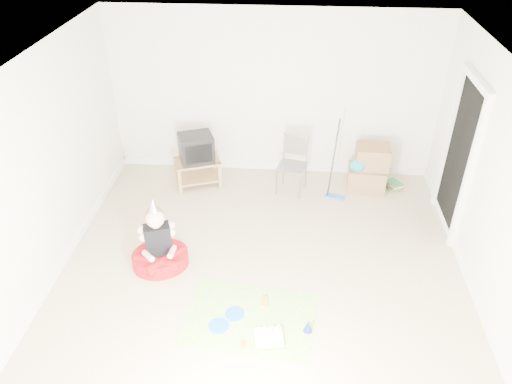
# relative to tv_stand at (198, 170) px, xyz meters

# --- Properties ---
(ground) EXTENTS (5.00, 5.00, 0.00)m
(ground) POSITION_rel_tv_stand_xyz_m (1.13, -1.94, -0.25)
(ground) COLOR #C6B18E
(ground) RESTS_ON ground
(doorway_recess) EXTENTS (0.02, 0.90, 2.05)m
(doorway_recess) POSITION_rel_tv_stand_xyz_m (3.61, -0.74, 0.77)
(doorway_recess) COLOR black
(doorway_recess) RESTS_ON ground
(tv_stand) EXTENTS (0.78, 0.63, 0.42)m
(tv_stand) POSITION_rel_tv_stand_xyz_m (0.00, 0.00, 0.00)
(tv_stand) COLOR #996F45
(tv_stand) RESTS_ON ground
(crt_tv) EXTENTS (0.61, 0.56, 0.43)m
(crt_tv) POSITION_rel_tv_stand_xyz_m (0.00, -0.00, 0.38)
(crt_tv) COLOR black
(crt_tv) RESTS_ON tv_stand
(folding_chair) EXTENTS (0.49, 0.48, 0.89)m
(folding_chair) POSITION_rel_tv_stand_xyz_m (1.45, -0.09, 0.18)
(folding_chair) COLOR gray
(folding_chair) RESTS_ON ground
(cardboard_boxes) EXTENTS (0.60, 0.47, 0.72)m
(cardboard_boxes) POSITION_rel_tv_stand_xyz_m (2.62, 0.08, 0.09)
(cardboard_boxes) COLOR #8F6645
(cardboard_boxes) RESTS_ON ground
(floor_mop) EXTENTS (0.30, 0.37, 1.15)m
(floor_mop) POSITION_rel_tv_stand_xyz_m (2.12, -0.23, 0.01)
(floor_mop) COLOR blue
(floor_mop) RESTS_ON ground
(book_pile) EXTENTS (0.28, 0.31, 0.12)m
(book_pile) POSITION_rel_tv_stand_xyz_m (3.05, 0.14, -0.20)
(book_pile) COLOR #28793F
(book_pile) RESTS_ON ground
(seated_woman) EXTENTS (0.89, 0.89, 1.00)m
(seated_woman) POSITION_rel_tv_stand_xyz_m (-0.14, -1.93, -0.04)
(seated_woman) COLOR #A60F14
(seated_woman) RESTS_ON ground
(party_mat) EXTENTS (1.53, 1.18, 0.01)m
(party_mat) POSITION_rel_tv_stand_xyz_m (1.06, -2.73, -0.25)
(party_mat) COLOR #F0328E
(party_mat) RESTS_ON ground
(birthday_cake) EXTENTS (0.33, 0.28, 0.14)m
(birthday_cake) POSITION_rel_tv_stand_xyz_m (1.28, -3.02, -0.21)
(birthday_cake) COLOR silver
(birthday_cake) RESTS_ON party_mat
(blue_plate_near) EXTENTS (0.27, 0.27, 0.01)m
(blue_plate_near) POSITION_rel_tv_stand_xyz_m (0.88, -2.68, -0.24)
(blue_plate_near) COLOR blue
(blue_plate_near) RESTS_ON party_mat
(blue_plate_far) EXTENTS (0.27, 0.27, 0.01)m
(blue_plate_far) POSITION_rel_tv_stand_xyz_m (0.73, -2.87, -0.24)
(blue_plate_far) COLOR blue
(blue_plate_far) RESTS_ON party_mat
(orange_cup_near) EXTENTS (0.08, 0.08, 0.09)m
(orange_cup_near) POSITION_rel_tv_stand_xyz_m (1.21, -2.51, -0.20)
(orange_cup_near) COLOR orange
(orange_cup_near) RESTS_ON party_mat
(orange_cup_far) EXTENTS (0.08, 0.08, 0.07)m
(orange_cup_far) POSITION_rel_tv_stand_xyz_m (1.03, -3.13, -0.21)
(orange_cup_far) COLOR orange
(orange_cup_far) RESTS_ON party_mat
(blue_party_hat) EXTENTS (0.12, 0.12, 0.15)m
(blue_party_hat) POSITION_rel_tv_stand_xyz_m (1.70, -2.86, -0.17)
(blue_party_hat) COLOR #1831AD
(blue_party_hat) RESTS_ON party_mat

